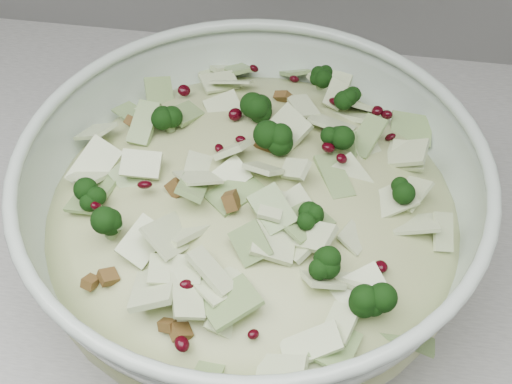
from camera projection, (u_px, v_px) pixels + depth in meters
The scene contains 3 objects.
counter at pixel (62, 361), 1.13m from camera, with size 3.60×0.60×0.90m, color silver.
mixing_bowl at pixel (252, 220), 0.63m from camera, with size 0.49×0.49×0.16m.
salad at pixel (252, 201), 0.61m from camera, with size 0.48×0.48×0.16m.
Camera 1 is at (0.39, 1.21, 1.47)m, focal length 50.00 mm.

